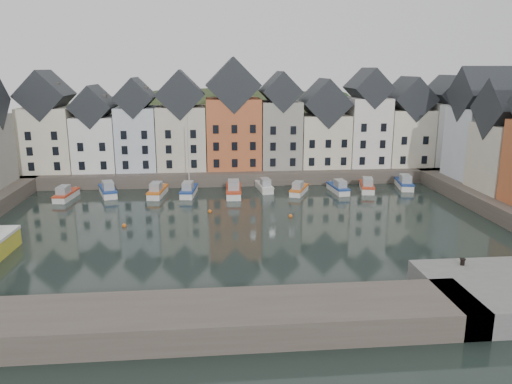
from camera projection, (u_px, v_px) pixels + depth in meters
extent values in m
plane|color=black|center=(245.00, 231.00, 56.69)|extent=(260.00, 260.00, 0.00)
cube|color=#4F453C|center=(233.00, 170.00, 85.43)|extent=(90.00, 16.00, 2.00)
cube|color=#4F453C|center=(124.00, 323.00, 34.28)|extent=(50.00, 6.00, 2.00)
ellipsoid|color=#243018|center=(228.00, 229.00, 115.14)|extent=(153.60, 70.40, 64.00)
sphere|color=black|center=(160.00, 115.00, 102.52)|extent=(5.77, 5.77, 5.77)
sphere|color=black|center=(333.00, 112.00, 115.66)|extent=(5.27, 5.27, 5.27)
sphere|color=black|center=(371.00, 115.00, 110.02)|extent=(5.07, 5.07, 5.07)
sphere|color=black|center=(292.00, 116.00, 109.41)|extent=(5.01, 5.01, 5.01)
sphere|color=black|center=(50.00, 123.00, 106.37)|extent=(3.94, 3.94, 3.94)
sphere|color=black|center=(348.00, 112.00, 115.51)|extent=(5.21, 5.21, 5.21)
sphere|color=black|center=(235.00, 113.00, 111.51)|extent=(5.45, 5.45, 5.45)
sphere|color=black|center=(407.00, 121.00, 105.04)|extent=(4.49, 4.49, 4.49)
cube|color=#F0E7C9|center=(50.00, 139.00, 79.39)|extent=(7.67, 8.00, 10.07)
cube|color=black|center=(46.00, 95.00, 77.72)|extent=(7.67, 8.16, 7.67)
cube|color=white|center=(97.00, 143.00, 80.23)|extent=(6.56, 8.00, 8.61)
cube|color=black|center=(94.00, 106.00, 78.79)|extent=(6.56, 8.16, 6.56)
cube|color=silver|center=(138.00, 138.00, 80.65)|extent=(6.20, 8.00, 10.02)
cube|color=black|center=(136.00, 97.00, 79.07)|extent=(6.20, 8.16, 6.20)
cube|color=beige|center=(182.00, 137.00, 81.28)|extent=(7.70, 8.00, 10.08)
cube|color=black|center=(181.00, 94.00, 79.60)|extent=(7.70, 8.16, 7.70)
cube|color=#C36237|center=(233.00, 133.00, 81.89)|extent=(8.69, 8.00, 11.28)
cube|color=black|center=(233.00, 85.00, 80.01)|extent=(8.69, 8.16, 8.69)
cube|color=#99978B|center=(280.00, 134.00, 82.65)|extent=(6.43, 8.00, 10.78)
cube|color=black|center=(280.00, 91.00, 80.96)|extent=(6.43, 8.16, 6.43)
cube|color=beige|center=(323.00, 140.00, 83.58)|extent=(7.88, 8.00, 8.56)
cube|color=black|center=(324.00, 103.00, 82.08)|extent=(7.88, 8.16, 7.88)
cube|color=white|center=(366.00, 132.00, 83.92)|extent=(6.50, 8.00, 11.27)
cube|color=black|center=(368.00, 88.00, 82.17)|extent=(6.50, 8.16, 6.50)
cube|color=#F0E7C9|center=(406.00, 137.00, 84.79)|extent=(7.23, 8.00, 9.32)
cube|color=black|center=(408.00, 98.00, 83.23)|extent=(7.23, 8.16, 7.23)
cube|color=white|center=(445.00, 133.00, 85.29)|extent=(6.18, 8.00, 10.32)
cube|color=black|center=(448.00, 94.00, 83.67)|extent=(6.18, 8.16, 6.18)
cube|color=silver|center=(479.00, 143.00, 73.92)|extent=(7.47, 8.00, 10.38)
cube|color=black|center=(484.00, 94.00, 72.18)|extent=(7.62, 8.00, 8.00)
cube|color=beige|center=(510.00, 158.00, 66.36)|extent=(8.14, 8.00, 8.89)
sphere|color=#D56119|center=(210.00, 211.00, 64.02)|extent=(0.50, 0.50, 0.50)
sphere|color=#D56119|center=(290.00, 216.00, 62.02)|extent=(0.50, 0.50, 0.50)
sphere|color=#D56119|center=(124.00, 226.00, 58.28)|extent=(0.50, 0.50, 0.50)
cube|color=silver|center=(67.00, 197.00, 70.68)|extent=(2.38, 5.93, 1.06)
cube|color=red|center=(66.00, 193.00, 70.54)|extent=(2.49, 6.06, 0.24)
cube|color=#909498|center=(63.00, 190.00, 69.56)|extent=(1.60, 2.45, 1.15)
cube|color=silver|center=(108.00, 193.00, 72.84)|extent=(3.68, 6.47, 1.14)
cube|color=navy|center=(108.00, 188.00, 72.69)|extent=(3.81, 6.62, 0.26)
cube|color=#909498|center=(108.00, 186.00, 71.71)|extent=(2.14, 2.80, 1.24)
cube|color=silver|center=(158.00, 193.00, 72.48)|extent=(2.59, 6.24, 1.11)
cube|color=#D56119|center=(158.00, 189.00, 72.33)|extent=(2.70, 6.37, 0.25)
cube|color=#909498|center=(156.00, 187.00, 71.31)|extent=(1.71, 2.58, 1.21)
cube|color=silver|center=(189.00, 193.00, 72.88)|extent=(2.44, 6.15, 1.10)
cube|color=navy|center=(189.00, 189.00, 72.74)|extent=(2.56, 6.28, 0.25)
cube|color=#909498|center=(188.00, 186.00, 71.72)|extent=(1.65, 2.53, 1.20)
cylinder|color=silver|center=(188.00, 154.00, 72.10)|extent=(0.14, 0.14, 10.98)
cube|color=silver|center=(234.00, 193.00, 72.72)|extent=(2.34, 6.86, 1.24)
cube|color=red|center=(234.00, 188.00, 72.56)|extent=(2.46, 7.00, 0.28)
cube|color=#909498|center=(234.00, 185.00, 71.41)|extent=(1.70, 2.78, 1.36)
cube|color=silver|center=(264.00, 188.00, 75.66)|extent=(2.26, 5.71, 1.02)
cube|color=silver|center=(264.00, 185.00, 75.53)|extent=(2.37, 5.83, 0.23)
cube|color=#909498|center=(265.00, 182.00, 74.60)|extent=(1.53, 2.35, 1.11)
cube|color=silver|center=(299.00, 191.00, 73.77)|extent=(3.66, 5.62, 0.99)
cube|color=#D56119|center=(299.00, 188.00, 73.64)|extent=(3.79, 5.76, 0.23)
cube|color=#909498|center=(298.00, 185.00, 72.76)|extent=(2.03, 2.49, 1.08)
cube|color=silver|center=(338.00, 190.00, 74.58)|extent=(2.21, 5.80, 1.04)
cube|color=navy|center=(338.00, 186.00, 74.44)|extent=(2.32, 5.93, 0.24)
cube|color=#909498|center=(340.00, 184.00, 73.49)|extent=(1.52, 2.38, 1.13)
cube|color=silver|center=(367.00, 188.00, 75.54)|extent=(3.10, 6.26, 1.10)
cube|color=red|center=(367.00, 184.00, 75.40)|extent=(3.22, 6.40, 0.25)
cube|color=#909498|center=(368.00, 182.00, 74.39)|extent=(1.90, 2.66, 1.20)
cube|color=silver|center=(404.00, 185.00, 77.36)|extent=(2.85, 6.32, 1.12)
cube|color=navy|center=(404.00, 182.00, 77.21)|extent=(2.98, 6.46, 0.25)
cube|color=#909498|center=(405.00, 179.00, 76.18)|extent=(1.82, 2.65, 1.22)
cylinder|color=black|center=(463.00, 262.00, 41.75)|extent=(0.36, 0.36, 0.50)
cylinder|color=black|center=(463.00, 259.00, 41.68)|extent=(0.48, 0.48, 0.08)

